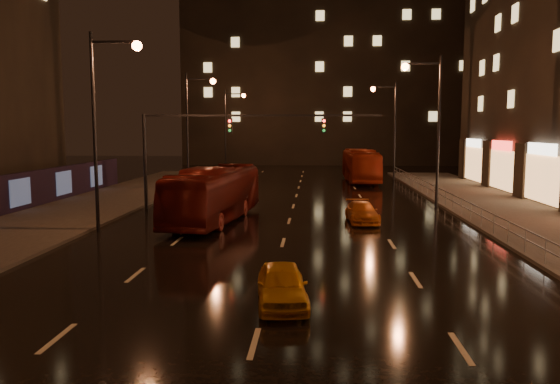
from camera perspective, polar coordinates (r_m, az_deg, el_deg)
name	(u,v)px	position (r m, az deg, el deg)	size (l,w,h in m)	color
ground	(292,211)	(35.27, 1.27, -1.95)	(140.00, 140.00, 0.00)	black
sidewalk_left	(53,220)	(33.79, -22.68, -2.72)	(7.00, 70.00, 0.15)	#38332D
sidewalk_right	(538,225)	(32.59, 25.35, -3.17)	(7.00, 70.00, 0.15)	#38332D
building_distant	(332,46)	(87.81, 5.50, 14.93)	(44.00, 16.00, 36.00)	black
traffic_signal	(214,137)	(35.45, -6.95, 5.73)	(15.31, 0.32, 6.20)	black
railing_right	(461,202)	(34.26, 18.44, -1.03)	(0.05, 56.00, 1.00)	#99999E
bus_red	(215,194)	(31.28, -6.86, -0.22)	(2.61, 11.17, 3.11)	#5D120D
bus_curb	(361,165)	(55.12, 8.42, 2.76)	(2.71, 11.60, 3.23)	#99250F
taxi_near	(282,285)	(16.54, 0.20, -9.67)	(1.45, 3.61, 1.23)	orange
taxi_far	(362,212)	(31.18, 8.56, -2.10)	(1.60, 3.93, 1.14)	#C35B12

